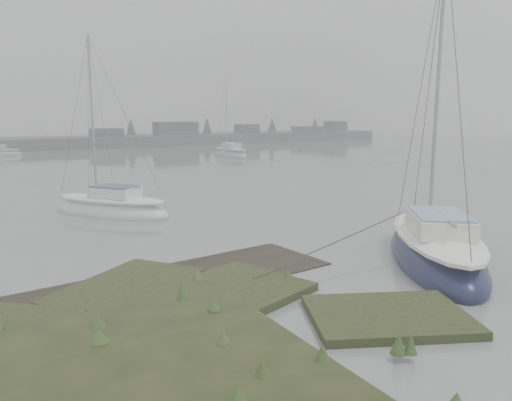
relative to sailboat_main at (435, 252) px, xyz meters
The scene contains 5 objects.
ground 28.45m from the sailboat_main, 100.23° to the left, with size 160.00×160.00×0.00m, color slate.
far_shoreline 63.74m from the sailboat_main, 70.01° to the left, with size 60.00×8.00×4.15m.
sailboat_main is the anchor object (origin of this frame).
sailboat_white 14.35m from the sailboat_main, 118.08° to the left, with size 5.28×6.12×8.65m.
sailboat_far_b 39.50m from the sailboat_main, 71.48° to the left, with size 2.23×6.55×9.21m.
Camera 1 is at (-7.50, -8.09, 4.64)m, focal length 35.00 mm.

